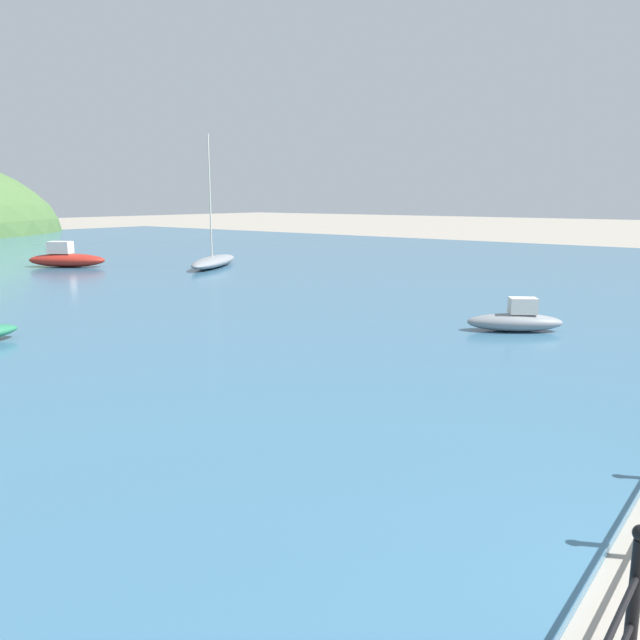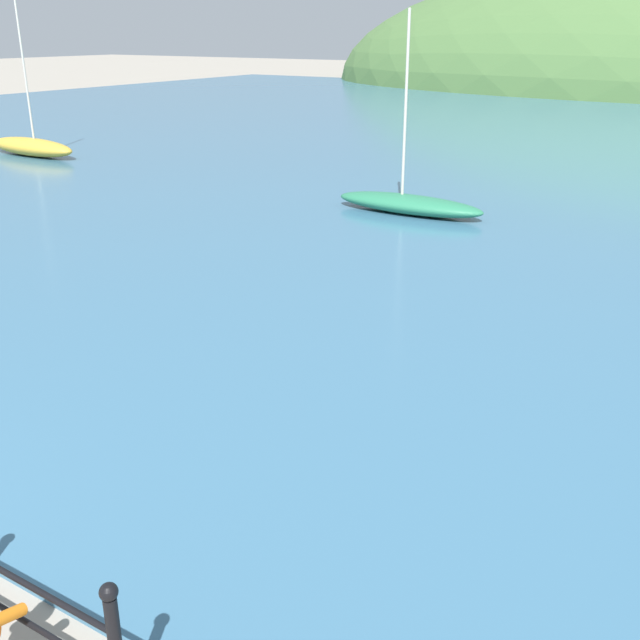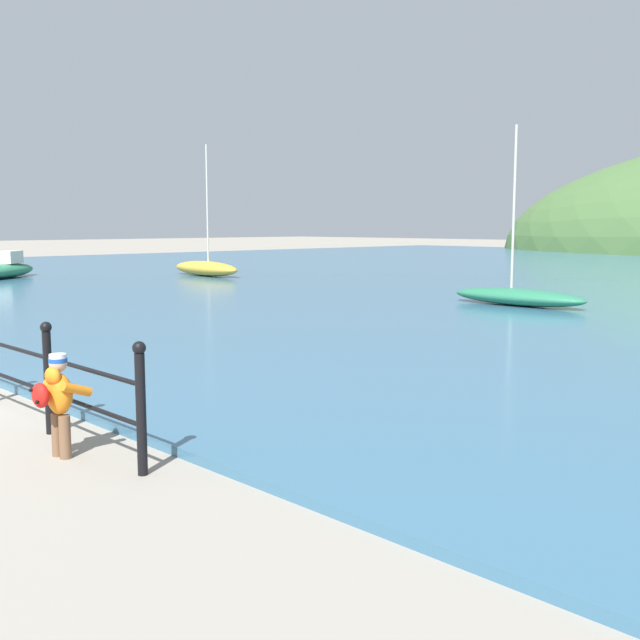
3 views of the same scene
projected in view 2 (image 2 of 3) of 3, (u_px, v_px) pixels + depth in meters
water at (589, 139)px, 31.19m from camera, size 80.00×60.00×0.10m
boat_green_fishing at (409, 203)px, 18.41m from camera, size 3.87×1.04×4.71m
boat_twin_mast at (31, 146)px, 26.78m from camera, size 4.40×1.28×5.41m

